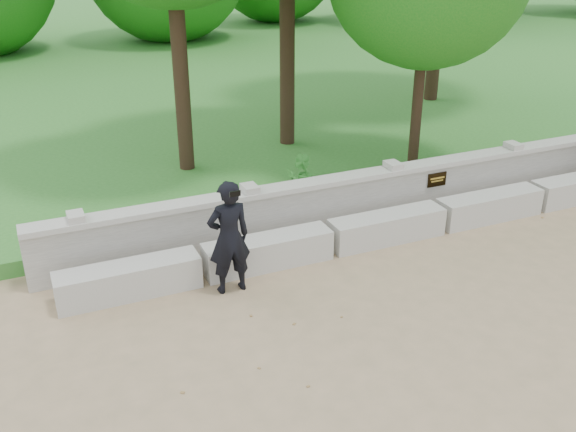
{
  "coord_description": "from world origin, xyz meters",
  "views": [
    {
      "loc": [
        -6.05,
        -5.71,
        4.54
      ],
      "look_at": [
        -2.81,
        1.62,
        0.87
      ],
      "focal_mm": 40.0,
      "sensor_mm": 36.0,
      "label": 1
    }
  ],
  "objects": [
    {
      "name": "shrub_b",
      "position": [
        -1.52,
        3.87,
        0.55
      ],
      "size": [
        0.41,
        0.43,
        0.6
      ],
      "primitive_type": "imported",
      "rotation": [
        0.0,
        0.0,
        2.15
      ],
      "color": "#2B7226",
      "rests_on": "lawn"
    },
    {
      "name": "man_main",
      "position": [
        -3.72,
        1.47,
        0.79
      ],
      "size": [
        0.58,
        0.52,
        1.59
      ],
      "color": "black",
      "rests_on": "ground"
    },
    {
      "name": "shrub_a",
      "position": [
        -1.99,
        3.3,
        0.57
      ],
      "size": [
        0.37,
        0.41,
        0.64
      ],
      "primitive_type": "imported",
      "rotation": [
        0.0,
        0.0,
        1.01
      ],
      "color": "#2B7226",
      "rests_on": "lawn"
    },
    {
      "name": "lawn",
      "position": [
        0.0,
        14.0,
        0.12
      ],
      "size": [
        40.0,
        22.0,
        0.25
      ],
      "primitive_type": "cube",
      "color": "#2D6A24",
      "rests_on": "ground"
    },
    {
      "name": "parapet_wall",
      "position": [
        0.0,
        2.6,
        0.46
      ],
      "size": [
        12.5,
        0.35,
        0.9
      ],
      "color": "#BAB7AF",
      "rests_on": "ground"
    },
    {
      "name": "concrete_bench",
      "position": [
        0.0,
        1.9,
        0.22
      ],
      "size": [
        11.9,
        0.45,
        0.45
      ],
      "color": "beige",
      "rests_on": "ground"
    },
    {
      "name": "ground",
      "position": [
        0.0,
        0.0,
        0.0
      ],
      "size": [
        80.0,
        80.0,
        0.0
      ],
      "primitive_type": "plane",
      "color": "#A08462",
      "rests_on": "ground"
    }
  ]
}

